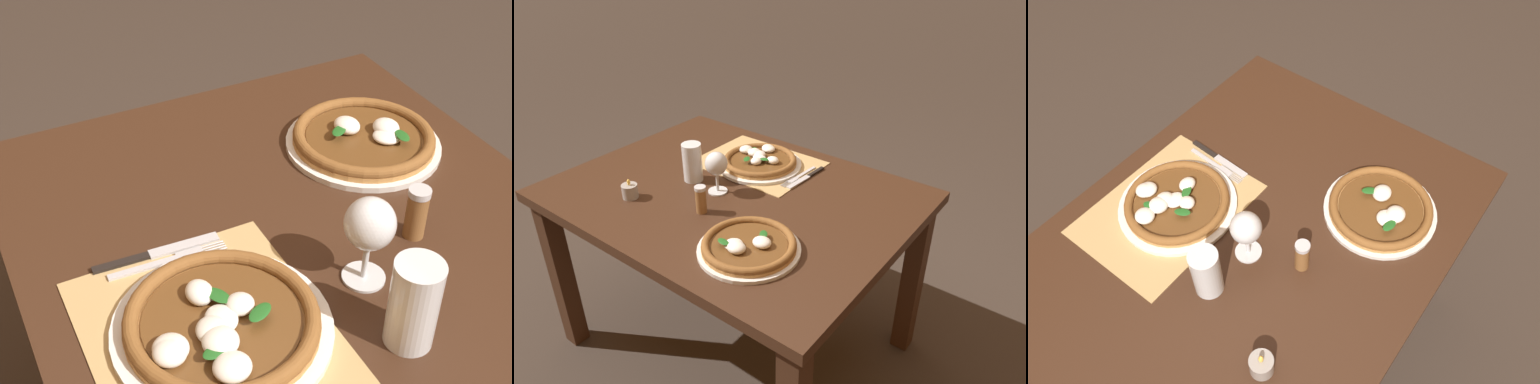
{
  "view_description": "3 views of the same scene",
  "coord_description": "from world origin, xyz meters",
  "views": [
    {
      "loc": [
        0.7,
        -0.49,
        1.54
      ],
      "look_at": [
        -0.19,
        -0.04,
        0.78
      ],
      "focal_mm": 50.0,
      "sensor_mm": 36.0,
      "label": 1
    },
    {
      "loc": [
        -1.05,
        1.16,
        1.63
      ],
      "look_at": [
        -0.17,
        0.0,
        0.8
      ],
      "focal_mm": 35.0,
      "sensor_mm": 36.0,
      "label": 2
    },
    {
      "loc": [
        0.53,
        0.51,
        1.85
      ],
      "look_at": [
        -0.15,
        0.01,
        0.78
      ],
      "focal_mm": 35.0,
      "sensor_mm": 36.0,
      "label": 3
    }
  ],
  "objects": [
    {
      "name": "fork",
      "position": [
        -0.13,
        -0.23,
        0.75
      ],
      "size": [
        0.03,
        0.2,
        0.0
      ],
      "color": "#B7B7BC",
      "rests_on": "paper_placemat"
    },
    {
      "name": "pizza_near",
      "position": [
        0.05,
        -0.22,
        0.76
      ],
      "size": [
        0.33,
        0.33,
        0.05
      ],
      "color": "silver",
      "rests_on": "paper_placemat"
    },
    {
      "name": "wine_glass",
      "position": [
        0.04,
        0.03,
        0.85
      ],
      "size": [
        0.08,
        0.08,
        0.16
      ],
      "color": "silver",
      "rests_on": "dining_table"
    },
    {
      "name": "pint_glass",
      "position": [
        0.18,
        0.02,
        0.81
      ],
      "size": [
        0.07,
        0.07,
        0.15
      ],
      "color": "silver",
      "rests_on": "dining_table"
    },
    {
      "name": "paper_placemat",
      "position": [
        0.07,
        -0.24,
        0.74
      ],
      "size": [
        0.46,
        0.35,
        0.0
      ],
      "primitive_type": "cube",
      "color": "tan",
      "rests_on": "dining_table"
    },
    {
      "name": "pizza_far",
      "position": [
        -0.27,
        0.24,
        0.76
      ],
      "size": [
        0.31,
        0.31,
        0.05
      ],
      "color": "silver",
      "rests_on": "dining_table"
    },
    {
      "name": "knife",
      "position": [
        -0.16,
        -0.24,
        0.75
      ],
      "size": [
        0.03,
        0.22,
        0.01
      ],
      "color": "black",
      "rests_on": "paper_placemat"
    },
    {
      "name": "dining_table",
      "position": [
        0.0,
        0.0,
        0.64
      ],
      "size": [
        1.25,
        0.95,
        0.74
      ],
      "color": "#382114",
      "rests_on": "ground"
    },
    {
      "name": "pepper_shaker",
      "position": [
        -0.01,
        0.17,
        0.79
      ],
      "size": [
        0.04,
        0.04,
        0.1
      ],
      "color": "brown",
      "rests_on": "dining_table"
    }
  ]
}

